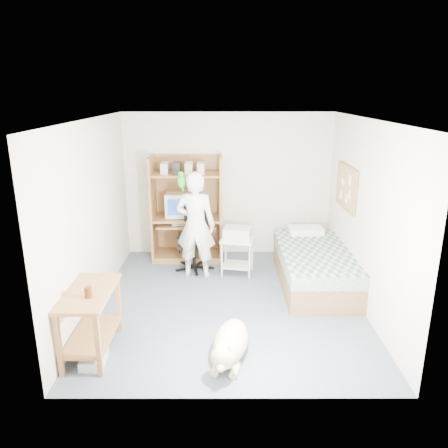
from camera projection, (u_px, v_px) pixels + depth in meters
name	position (u px, v px, depth m)	size (l,w,h in m)	color
floor	(229.00, 302.00, 6.11)	(4.00, 4.00, 0.00)	#404A57
wall_back	(228.00, 185.00, 7.66)	(3.60, 0.02, 2.50)	beige
wall_right	(366.00, 217.00, 5.75)	(0.02, 4.00, 2.50)	beige
wall_left	(93.00, 217.00, 5.75)	(0.02, 4.00, 2.50)	beige
ceiling	(230.00, 119.00, 5.38)	(3.60, 4.00, 0.02)	white
computer_hutch	(187.00, 213.00, 7.53)	(1.20, 0.63, 1.80)	brown
bed	(314.00, 266.00, 6.62)	(1.02, 2.02, 0.66)	brown
side_desk	(90.00, 312.00, 4.82)	(0.50, 1.00, 0.75)	brown
corkboard	(346.00, 187.00, 6.55)	(0.04, 0.94, 0.66)	olive
office_chair	(195.00, 247.00, 7.20)	(0.57, 0.57, 1.01)	black
person	(196.00, 225.00, 6.76)	(0.61, 0.40, 1.68)	white
parrot	(182.00, 181.00, 6.57)	(0.12, 0.22, 0.34)	#1B8513
dog	(230.00, 343.00, 4.78)	(0.52, 1.16, 0.44)	tan
printer_cart	(237.00, 251.00, 6.95)	(0.57, 0.49, 0.60)	silver
printer	(238.00, 233.00, 6.87)	(0.42, 0.32, 0.18)	#B0AFAB
crt_monitor	(178.00, 204.00, 7.50)	(0.44, 0.47, 0.40)	beige
keyboard	(185.00, 224.00, 7.43)	(0.45, 0.16, 0.03)	beige
pencil_cup	(207.00, 214.00, 7.45)	(0.08, 0.08, 0.12)	yellow
drink_glass	(88.00, 292.00, 4.59)	(0.08, 0.08, 0.12)	#441F0B
floor_box_a	(92.00, 363.00, 4.67)	(0.25, 0.20, 0.10)	silver
floor_box_b	(99.00, 356.00, 4.81)	(0.18, 0.22, 0.08)	#AFB0AB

